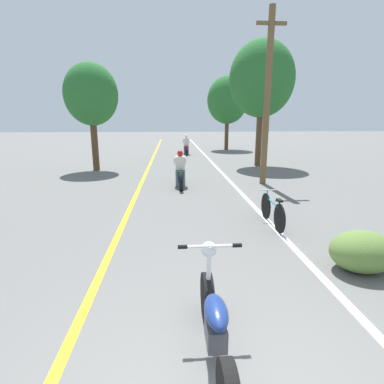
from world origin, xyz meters
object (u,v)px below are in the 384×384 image
Objects in this scene: roadside_tree_left at (91,95)px; motorcycle_foreground at (215,325)px; motorcycle_rider_lead at (180,173)px; motorcycle_rider_far at (186,147)px; roadside_tree_right_far at (227,100)px; utility_pole at (267,97)px; roadside_tree_right_near at (262,79)px; bicycle_parked at (272,211)px.

motorcycle_foreground is (4.24, -12.72, -3.23)m from roadside_tree_left.
motorcycle_rider_lead is 10.71m from motorcycle_rider_far.
utility_pole is at bearing -94.28° from roadside_tree_right_far.
roadside_tree_right_near is 10.63m from bicycle_parked.
motorcycle_foreground is (-3.24, -8.89, -2.90)m from utility_pole.
roadside_tree_right_far is 6.02m from motorcycle_rider_far.
utility_pole reaches higher than motorcycle_rider_far.
motorcycle_foreground is at bearing -116.08° from bicycle_parked.
motorcycle_rider_far is at bearing 53.03° from roadside_tree_left.
motorcycle_rider_far reaches higher than bicycle_parked.
utility_pole is 5.78m from bicycle_parked.
motorcycle_foreground is at bearing -110.00° from utility_pole.
roadside_tree_right_far is 19.03m from bicycle_parked.
bicycle_parked is (-2.26, -18.54, -3.66)m from roadside_tree_right_far.
motorcycle_rider_lead is (-4.46, -4.99, -4.02)m from roadside_tree_right_near.
utility_pole reaches higher than motorcycle_foreground.
roadside_tree_right_far reaches higher than roadside_tree_left.
motorcycle_rider_far is at bearing 85.85° from motorcycle_rider_lead.
roadside_tree_left is 3.08× the size of bicycle_parked.
bicycle_parked is at bearing -54.18° from roadside_tree_left.
utility_pole is 3.10× the size of motorcycle_rider_lead.
bicycle_parked is (6.23, -8.64, -3.28)m from roadside_tree_left.
motorcycle_rider_lead is (-0.09, 8.58, 0.11)m from motorcycle_foreground.
motorcycle_foreground is (-4.37, -13.57, -4.12)m from roadside_tree_right_near.
roadside_tree_right_far is 2.85× the size of motorcycle_rider_lead.
utility_pole is 1.25× the size of roadside_tree_left.
roadside_tree_right_far is 2.82× the size of motorcycle_rider_far.
motorcycle_foreground is at bearing -92.03° from motorcycle_rider_far.
roadside_tree_right_far is at bearing 49.36° from roadside_tree_left.
roadside_tree_right_far is (1.03, 13.74, 0.70)m from utility_pole.
roadside_tree_right_far reaches higher than motorcycle_rider_lead.
roadside_tree_left is at bearing -130.64° from roadside_tree_right_far.
motorcycle_foreground is 4.55m from bicycle_parked.
motorcycle_foreground reaches higher than bicycle_parked.
roadside_tree_right_near is at bearing 72.16° from motorcycle_foreground.
utility_pole is 0.99× the size of roadside_tree_right_near.
roadside_tree_right_near is 3.13× the size of motorcycle_rider_lead.
bicycle_parked is (-2.37, -9.49, -4.18)m from roadside_tree_right_near.
motorcycle_rider_far is 1.26× the size of bicycle_parked.
roadside_tree_right_near is 7.81m from motorcycle_rider_lead.
roadside_tree_left reaches higher than motorcycle_rider_far.
roadside_tree_right_near reaches higher than bicycle_parked.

